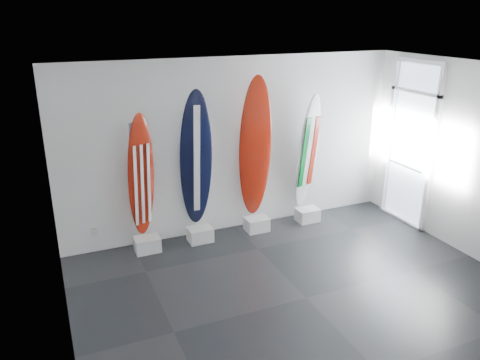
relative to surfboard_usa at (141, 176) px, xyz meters
name	(u,v)px	position (x,y,z in m)	size (l,w,h in m)	color
floor	(306,298)	(1.68, -2.28, -1.25)	(6.00, 6.00, 0.00)	black
ceiling	(319,74)	(1.68, -2.28, 1.75)	(6.00, 6.00, 0.00)	white
wall_back	(235,146)	(1.68, 0.22, 0.25)	(6.00, 6.00, 0.00)	white
wall_front	(477,301)	(1.68, -4.78, 0.25)	(6.00, 6.00, 0.00)	white
wall_left	(58,238)	(-1.32, -2.28, 0.25)	(5.00, 5.00, 0.00)	white
display_block_usa	(147,244)	(0.00, -0.10, -1.13)	(0.40, 0.30, 0.24)	silver
surfboard_usa	(141,176)	(0.00, 0.00, 0.00)	(0.46, 0.08, 2.03)	maroon
display_block_navy	(200,235)	(0.90, -0.10, -1.13)	(0.40, 0.30, 0.24)	silver
surfboard_navy	(196,160)	(0.90, 0.00, 0.15)	(0.53, 0.08, 2.35)	black
display_block_swiss	(257,224)	(1.95, -0.10, -1.13)	(0.40, 0.30, 0.24)	silver
surfboard_swiss	(255,148)	(1.95, 0.00, 0.23)	(0.57, 0.08, 2.50)	maroon
display_block_italy	(308,215)	(2.99, -0.10, -1.13)	(0.40, 0.30, 0.24)	silver
surfboard_italy	(308,152)	(2.99, 0.00, 0.05)	(0.48, 0.08, 2.14)	white
wall_outlet	(94,232)	(-0.77, 0.20, -0.90)	(0.09, 0.02, 0.13)	silver
glass_door	(410,146)	(4.65, -0.73, 0.17)	(0.12, 1.16, 2.85)	white
balcony	(458,184)	(5.98, -0.73, -0.75)	(2.80, 2.20, 1.20)	slate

